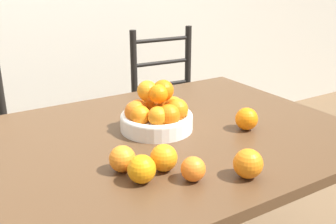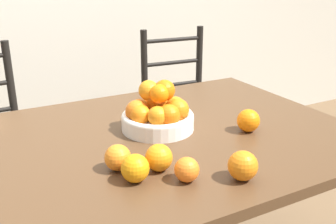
{
  "view_description": "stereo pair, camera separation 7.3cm",
  "coord_description": "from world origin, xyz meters",
  "px_view_note": "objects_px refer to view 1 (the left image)",
  "views": [
    {
      "loc": [
        -0.61,
        -1.1,
        1.33
      ],
      "look_at": [
        0.05,
        -0.03,
        0.87
      ],
      "focal_mm": 42.0,
      "sensor_mm": 36.0,
      "label": 1
    },
    {
      "loc": [
        -0.54,
        -1.13,
        1.33
      ],
      "look_at": [
        0.05,
        -0.03,
        0.87
      ],
      "focal_mm": 42.0,
      "sensor_mm": 36.0,
      "label": 2
    }
  ],
  "objects_px": {
    "orange_loose_4": "(142,169)",
    "orange_loose_5": "(122,159)",
    "orange_loose_1": "(193,169)",
    "orange_loose_2": "(248,164)",
    "fruit_bowl": "(157,113)",
    "chair_right": "(172,113)",
    "orange_loose_3": "(164,158)",
    "orange_loose_0": "(247,119)"
  },
  "relations": [
    {
      "from": "fruit_bowl",
      "to": "chair_right",
      "type": "bearing_deg",
      "value": 54.53
    },
    {
      "from": "chair_right",
      "to": "orange_loose_1",
      "type": "bearing_deg",
      "value": -115.79
    },
    {
      "from": "orange_loose_1",
      "to": "orange_loose_0",
      "type": "bearing_deg",
      "value": 27.95
    },
    {
      "from": "orange_loose_1",
      "to": "orange_loose_2",
      "type": "height_order",
      "value": "orange_loose_2"
    },
    {
      "from": "fruit_bowl",
      "to": "orange_loose_4",
      "type": "bearing_deg",
      "value": -126.29
    },
    {
      "from": "fruit_bowl",
      "to": "orange_loose_2",
      "type": "height_order",
      "value": "fruit_bowl"
    },
    {
      "from": "orange_loose_2",
      "to": "orange_loose_3",
      "type": "bearing_deg",
      "value": 138.83
    },
    {
      "from": "orange_loose_4",
      "to": "chair_right",
      "type": "height_order",
      "value": "chair_right"
    },
    {
      "from": "orange_loose_0",
      "to": "orange_loose_5",
      "type": "height_order",
      "value": "orange_loose_0"
    },
    {
      "from": "fruit_bowl",
      "to": "orange_loose_3",
      "type": "distance_m",
      "value": 0.31
    },
    {
      "from": "orange_loose_4",
      "to": "orange_loose_0",
      "type": "bearing_deg",
      "value": 14.93
    },
    {
      "from": "orange_loose_3",
      "to": "orange_loose_5",
      "type": "height_order",
      "value": "orange_loose_3"
    },
    {
      "from": "orange_loose_1",
      "to": "orange_loose_4",
      "type": "xyz_separation_m",
      "value": [
        -0.12,
        0.07,
        0.0
      ]
    },
    {
      "from": "orange_loose_5",
      "to": "chair_right",
      "type": "distance_m",
      "value": 1.33
    },
    {
      "from": "orange_loose_3",
      "to": "orange_loose_5",
      "type": "relative_size",
      "value": 1.03
    },
    {
      "from": "orange_loose_4",
      "to": "orange_loose_3",
      "type": "bearing_deg",
      "value": 16.95
    },
    {
      "from": "fruit_bowl",
      "to": "orange_loose_5",
      "type": "bearing_deg",
      "value": -137.7
    },
    {
      "from": "orange_loose_1",
      "to": "orange_loose_5",
      "type": "distance_m",
      "value": 0.21
    },
    {
      "from": "orange_loose_1",
      "to": "orange_loose_3",
      "type": "relative_size",
      "value": 0.87
    },
    {
      "from": "fruit_bowl",
      "to": "orange_loose_0",
      "type": "relative_size",
      "value": 3.2
    },
    {
      "from": "orange_loose_1",
      "to": "chair_right",
      "type": "height_order",
      "value": "chair_right"
    },
    {
      "from": "orange_loose_1",
      "to": "orange_loose_2",
      "type": "distance_m",
      "value": 0.15
    },
    {
      "from": "orange_loose_3",
      "to": "chair_right",
      "type": "height_order",
      "value": "chair_right"
    },
    {
      "from": "orange_loose_2",
      "to": "orange_loose_4",
      "type": "height_order",
      "value": "orange_loose_2"
    },
    {
      "from": "fruit_bowl",
      "to": "chair_right",
      "type": "xyz_separation_m",
      "value": [
        0.56,
        0.79,
        -0.36
      ]
    },
    {
      "from": "orange_loose_5",
      "to": "chair_right",
      "type": "xyz_separation_m",
      "value": [
        0.8,
        1.01,
        -0.33
      ]
    },
    {
      "from": "orange_loose_2",
      "to": "orange_loose_5",
      "type": "height_order",
      "value": "orange_loose_2"
    },
    {
      "from": "orange_loose_4",
      "to": "chair_right",
      "type": "relative_size",
      "value": 0.08
    },
    {
      "from": "fruit_bowl",
      "to": "chair_right",
      "type": "height_order",
      "value": "chair_right"
    },
    {
      "from": "orange_loose_0",
      "to": "fruit_bowl",
      "type": "bearing_deg",
      "value": 148.33
    },
    {
      "from": "orange_loose_3",
      "to": "chair_right",
      "type": "bearing_deg",
      "value": 56.74
    },
    {
      "from": "orange_loose_3",
      "to": "chair_right",
      "type": "relative_size",
      "value": 0.08
    },
    {
      "from": "fruit_bowl",
      "to": "chair_right",
      "type": "relative_size",
      "value": 0.27
    },
    {
      "from": "orange_loose_1",
      "to": "chair_right",
      "type": "bearing_deg",
      "value": 60.29
    },
    {
      "from": "orange_loose_4",
      "to": "orange_loose_5",
      "type": "height_order",
      "value": "orange_loose_4"
    },
    {
      "from": "orange_loose_0",
      "to": "orange_loose_2",
      "type": "bearing_deg",
      "value": -131.58
    },
    {
      "from": "orange_loose_3",
      "to": "orange_loose_4",
      "type": "height_order",
      "value": "same"
    },
    {
      "from": "chair_right",
      "to": "orange_loose_0",
      "type": "bearing_deg",
      "value": -102.77
    },
    {
      "from": "orange_loose_1",
      "to": "fruit_bowl",
      "type": "bearing_deg",
      "value": 75.12
    },
    {
      "from": "orange_loose_0",
      "to": "chair_right",
      "type": "relative_size",
      "value": 0.08
    },
    {
      "from": "orange_loose_0",
      "to": "orange_loose_5",
      "type": "bearing_deg",
      "value": -174.65
    },
    {
      "from": "orange_loose_2",
      "to": "chair_right",
      "type": "relative_size",
      "value": 0.09
    }
  ]
}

